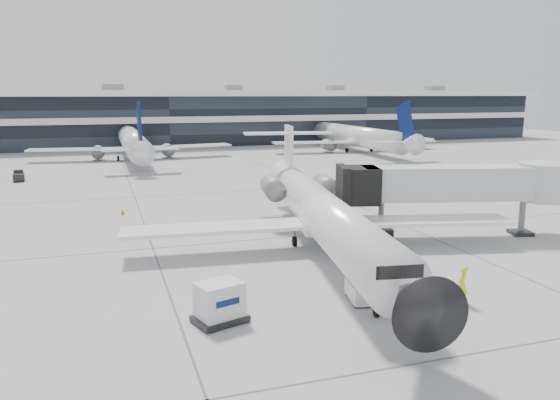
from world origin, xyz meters
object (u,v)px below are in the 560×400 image
object	(u,v)px
ramp_worker	(462,285)
cargo_uld	(220,303)
jet_bridge	(464,184)
baggage_tug	(361,289)
regional_jet	(322,212)

from	to	relation	value
ramp_worker	cargo_uld	xyz separation A→B (m)	(-12.20, 1.52, -0.03)
jet_bridge	baggage_tug	bearing A→B (deg)	-129.24
ramp_worker	baggage_tug	bearing A→B (deg)	-54.85
regional_jet	baggage_tug	bearing A→B (deg)	-90.57
regional_jet	jet_bridge	world-z (taller)	regional_jet
baggage_tug	regional_jet	bearing A→B (deg)	90.26
ramp_worker	baggage_tug	size ratio (longest dim) A/B	0.85
regional_jet	cargo_uld	xyz separation A→B (m)	(-9.14, -9.66, -1.68)
ramp_worker	baggage_tug	xyz separation A→B (m)	(-4.68, 1.95, -0.38)
regional_jet	jet_bridge	distance (m)	11.55
regional_jet	ramp_worker	world-z (taller)	regional_jet
jet_bridge	ramp_worker	world-z (taller)	jet_bridge
regional_jet	ramp_worker	bearing A→B (deg)	-65.31
ramp_worker	regional_jet	bearing A→B (deg)	-106.88
jet_bridge	ramp_worker	xyz separation A→B (m)	(-8.41, -11.51, -2.98)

